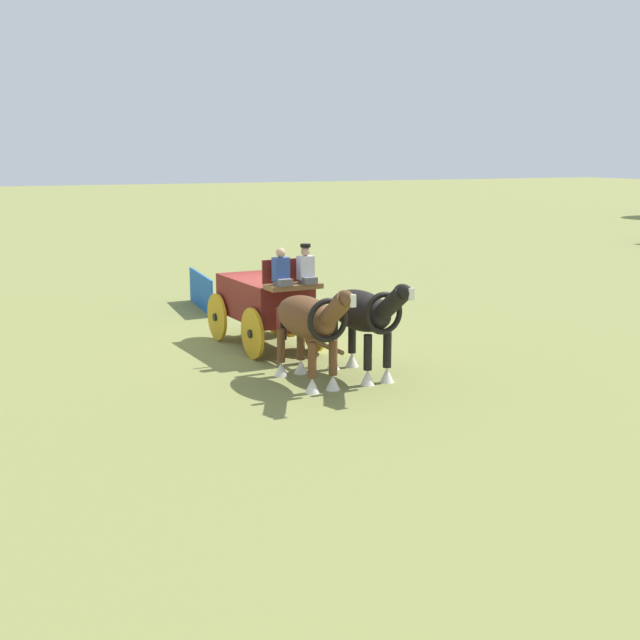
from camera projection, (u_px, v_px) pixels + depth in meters
name	position (u px, v px, depth m)	size (l,w,h in m)	color
ground_plane	(265.00, 346.00, 21.59)	(220.00, 220.00, 0.00)	olive
show_wagon	(267.00, 301.00, 21.21)	(5.86, 1.93, 2.72)	maroon
draft_horse_near	(363.00, 315.00, 18.31)	(3.20, 0.98, 2.26)	black
draft_horse_off	(309.00, 321.00, 17.72)	(3.19, 0.98, 2.23)	brown
sponsor_banner	(201.00, 291.00, 26.60)	(3.20, 0.06, 1.10)	#1959B2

